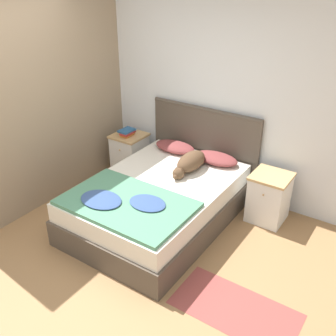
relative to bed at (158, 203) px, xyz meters
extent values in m
plane|color=#997047|center=(-0.07, -1.01, -0.26)|extent=(16.00, 16.00, 0.00)
cube|color=silver|center=(-0.07, 1.12, 1.02)|extent=(9.00, 0.06, 2.55)
cube|color=gray|center=(-1.46, 0.04, 1.02)|extent=(0.06, 3.10, 2.55)
cube|color=#4C4238|center=(0.00, 0.00, -0.10)|extent=(1.46, 2.06, 0.31)
cube|color=silver|center=(0.00, 0.00, 0.16)|extent=(1.40, 2.00, 0.22)
cube|color=#4C4238|center=(0.00, 1.05, 0.29)|extent=(1.54, 0.04, 1.09)
cylinder|color=#4C4238|center=(0.00, 1.05, 0.83)|extent=(1.54, 0.06, 0.06)
cube|color=white|center=(-1.04, 0.77, 0.02)|extent=(0.41, 0.41, 0.56)
cube|color=tan|center=(-1.04, 0.77, 0.32)|extent=(0.43, 0.44, 0.03)
sphere|color=tan|center=(-1.04, 0.56, 0.18)|extent=(0.02, 0.02, 0.02)
cube|color=white|center=(1.04, 0.77, 0.02)|extent=(0.41, 0.41, 0.56)
cube|color=tan|center=(1.04, 0.77, 0.32)|extent=(0.43, 0.44, 0.03)
sphere|color=tan|center=(1.04, 0.56, 0.18)|extent=(0.02, 0.02, 0.02)
ellipsoid|color=brown|center=(-0.30, 0.82, 0.32)|extent=(0.57, 0.32, 0.11)
ellipsoid|color=brown|center=(0.30, 0.82, 0.32)|extent=(0.57, 0.32, 0.11)
cube|color=#4C8466|center=(0.00, -0.55, 0.29)|extent=(1.33, 0.86, 0.04)
ellipsoid|color=#334C7F|center=(-0.23, -0.68, 0.32)|extent=(0.47, 0.35, 0.04)
ellipsoid|color=#334C7F|center=(0.20, -0.46, 0.32)|extent=(0.40, 0.30, 0.03)
ellipsoid|color=brown|center=(0.14, 0.49, 0.37)|extent=(0.25, 0.50, 0.21)
sphere|color=brown|center=(0.14, 0.21, 0.33)|extent=(0.14, 0.14, 0.14)
ellipsoid|color=brown|center=(0.14, 0.15, 0.32)|extent=(0.06, 0.08, 0.06)
cone|color=brown|center=(0.10, 0.22, 0.38)|extent=(0.04, 0.04, 0.05)
cone|color=brown|center=(0.18, 0.22, 0.38)|extent=(0.04, 0.04, 0.05)
ellipsoid|color=brown|center=(0.18, 0.70, 0.31)|extent=(0.15, 0.22, 0.08)
cube|color=orange|center=(-1.05, 0.75, 0.35)|extent=(0.14, 0.21, 0.03)
cube|color=#AD2D28|center=(-1.03, 0.74, 0.38)|extent=(0.14, 0.23, 0.03)
cube|color=#285689|center=(-1.05, 0.74, 0.41)|extent=(0.17, 0.23, 0.02)
cube|color=#93423D|center=(1.34, -0.71, -0.26)|extent=(1.11, 0.57, 0.00)
camera|label=1|loc=(2.25, -3.12, 2.50)|focal=42.00mm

